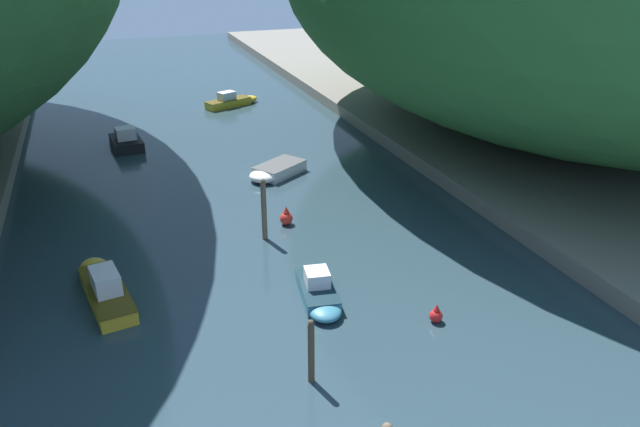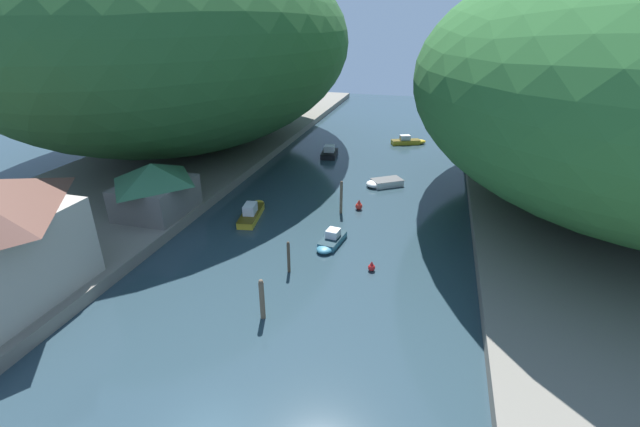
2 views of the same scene
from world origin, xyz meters
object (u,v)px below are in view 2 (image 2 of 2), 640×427
boat_open_rowboat (253,212)px  boat_far_upstream (331,241)px  channel_buoy_near (372,267)px  channel_buoy_far (359,206)px  boat_small_dinghy (383,183)px  person_on_quay (150,212)px  boat_moored_right (409,141)px  boat_yellow_tender (330,152)px  boathouse_shed (154,187)px

boat_open_rowboat → boat_far_upstream: bearing=-32.2°
boat_far_upstream → channel_buoy_near: size_ratio=5.11×
boat_open_rowboat → channel_buoy_far: size_ratio=5.93×
boat_small_dinghy → person_on_quay: bearing=98.6°
channel_buoy_near → channel_buoy_far: channel_buoy_far is taller
boat_open_rowboat → boat_small_dinghy: 15.50m
channel_buoy_near → channel_buoy_far: 11.08m
boat_open_rowboat → boat_small_dinghy: (10.71, 11.20, -0.11)m
boat_moored_right → boat_yellow_tender: size_ratio=1.15×
channel_buoy_near → boat_moored_right: bearing=90.3°
boat_moored_right → person_on_quay: bearing=-51.8°
boat_moored_right → channel_buoy_far: boat_moored_right is taller
person_on_quay → boat_far_upstream: bearing=-82.8°
boat_far_upstream → boat_small_dinghy: 14.92m
boat_open_rowboat → channel_buoy_near: 13.92m
boat_open_rowboat → channel_buoy_far: bearing=14.5°
boat_moored_right → channel_buoy_near: boat_moored_right is taller
channel_buoy_near → person_on_quay: person_on_quay is taller
boat_moored_right → person_on_quay: person_on_quay is taller
boat_moored_right → boat_yellow_tender: 13.16m
boat_far_upstream → boathouse_shed: bearing=7.5°
boat_yellow_tender → person_on_quay: (-9.35, -25.97, 1.41)m
boathouse_shed → channel_buoy_near: (20.06, -3.27, -2.99)m
person_on_quay → boat_open_rowboat: bearing=-52.6°
channel_buoy_far → boat_moored_right: bearing=83.8°
boat_moored_right → boat_yellow_tender: bearing=-71.3°
boat_yellow_tender → boat_small_dinghy: size_ratio=1.04×
boat_open_rowboat → channel_buoy_near: bearing=-37.4°
channel_buoy_far → boat_small_dinghy: bearing=79.0°
channel_buoy_near → channel_buoy_far: size_ratio=0.78×
boathouse_shed → channel_buoy_far: 18.87m
boat_open_rowboat → boat_yellow_tender: boat_yellow_tender is taller
boat_far_upstream → channel_buoy_far: 7.75m
boat_open_rowboat → person_on_quay: 8.93m
boat_moored_right → person_on_quay: (-19.18, -34.71, 1.46)m
boat_moored_right → boat_far_upstream: bearing=-29.2°
boathouse_shed → boat_far_upstream: (16.22, -0.28, -2.93)m
boathouse_shed → boat_moored_right: bearing=58.8°
boat_yellow_tender → boat_open_rowboat: bearing=-102.2°
boathouse_shed → boat_small_dinghy: size_ratio=1.55×
boat_moored_right → channel_buoy_near: bearing=-22.6°
channel_buoy_far → boat_yellow_tender: bearing=113.1°
boat_yellow_tender → boathouse_shed: bearing=-118.6°
boat_small_dinghy → channel_buoy_far: size_ratio=4.28×
boat_moored_right → channel_buoy_far: 25.48m
boat_far_upstream → boat_yellow_tender: (-6.20, 24.29, 0.10)m
boat_moored_right → person_on_quay: 39.68m
boathouse_shed → boat_moored_right: size_ratio=1.29×
boat_open_rowboat → boat_yellow_tender: bearing=74.4°
person_on_quay → channel_buoy_near: bearing=-92.8°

